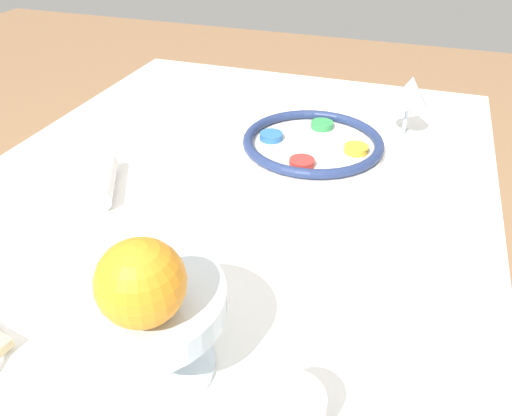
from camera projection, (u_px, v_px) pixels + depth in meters
name	position (u px, v px, depth m)	size (l,w,h in m)	color
dining_table	(204.00, 385.00, 1.02)	(1.56, 0.96, 0.78)	white
seder_plate	(313.00, 143.00, 1.03)	(0.29, 0.29, 0.03)	silver
wine_glass	(410.00, 93.00, 1.04)	(0.07, 0.07, 0.13)	silver
fruit_stand	(147.00, 313.00, 0.54)	(0.17, 0.17, 0.12)	silver
orange_fruit	(141.00, 283.00, 0.47)	(0.09, 0.09, 0.09)	orange
napkin_roll	(103.00, 181.00, 0.90)	(0.15, 0.10, 0.04)	white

